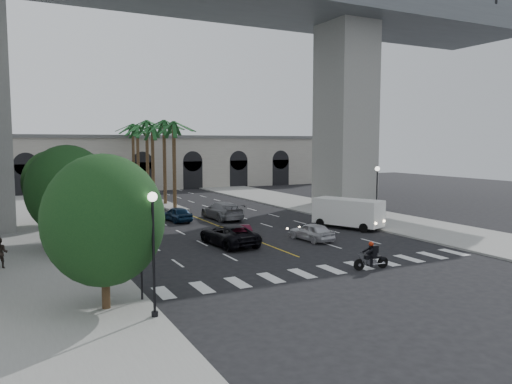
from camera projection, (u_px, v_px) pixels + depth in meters
name	position (u px, v px, depth m)	size (l,w,h in m)	color
ground	(317.00, 264.00, 30.29)	(140.00, 140.00, 0.00)	black
sidewalk_left	(34.00, 241.00, 36.84)	(8.00, 100.00, 0.15)	gray
sidewalk_right	(358.00, 215.00, 50.35)	(8.00, 100.00, 0.15)	gray
median	(151.00, 199.00, 64.00)	(2.00, 24.00, 0.20)	gray
pier_building	(122.00, 162.00, 78.68)	(71.00, 10.50, 8.50)	beige
bridge	(224.00, 30.00, 49.53)	(75.00, 13.00, 26.00)	gray
palm_a	(174.00, 126.00, 54.24)	(3.20, 3.20, 10.30)	#47331E
palm_b	(164.00, 125.00, 57.81)	(3.20, 3.20, 10.60)	#47331E
palm_c	(152.00, 130.00, 61.27)	(3.20, 3.20, 10.10)	#47331E
palm_d	(147.00, 125.00, 64.90)	(3.20, 3.20, 10.90)	#47331E
palm_e	(137.00, 129.00, 68.38)	(3.20, 3.20, 10.40)	#47331E
palm_f	(133.00, 128.00, 72.04)	(3.20, 3.20, 10.70)	#47331E
street_tree_near	(104.00, 220.00, 21.38)	(5.20, 5.20, 6.89)	#382616
street_tree_mid	(68.00, 190.00, 32.89)	(5.44, 5.44, 7.21)	#382616
street_tree_far	(52.00, 182.00, 43.57)	(5.04, 5.04, 6.68)	#382616
lamp_post_left_near	(153.00, 244.00, 20.40)	(0.40, 0.40, 5.35)	black
lamp_post_left_far	(81.00, 195.00, 39.04)	(0.40, 0.40, 5.35)	black
lamp_post_right	(377.00, 191.00, 42.20)	(0.40, 0.40, 5.35)	black
traffic_signal_near	(141.00, 249.00, 22.73)	(0.25, 0.18, 3.65)	black
traffic_signal_far	(122.00, 235.00, 26.28)	(0.25, 0.18, 3.65)	black
motorcycle_rider	(372.00, 257.00, 28.95)	(2.29, 0.62, 1.65)	black
car_a	(312.00, 232.00, 37.46)	(1.60, 3.97, 1.35)	silver
car_b	(239.00, 233.00, 36.62)	(1.46, 4.18, 1.38)	#430D1D
car_c	(229.00, 235.00, 35.69)	(2.56, 5.55, 1.54)	black
car_d	(222.00, 211.00, 47.68)	(2.39, 5.87, 1.70)	slate
car_e	(177.00, 214.00, 46.48)	(1.65, 4.10, 1.40)	#0D233D
cargo_van	(348.00, 212.00, 42.78)	(4.39, 6.29, 2.52)	white
pedestrian_a	(116.00, 259.00, 27.19)	(0.63, 0.42, 1.74)	black
pedestrian_b	(0.00, 253.00, 28.48)	(0.88, 0.68, 1.80)	black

